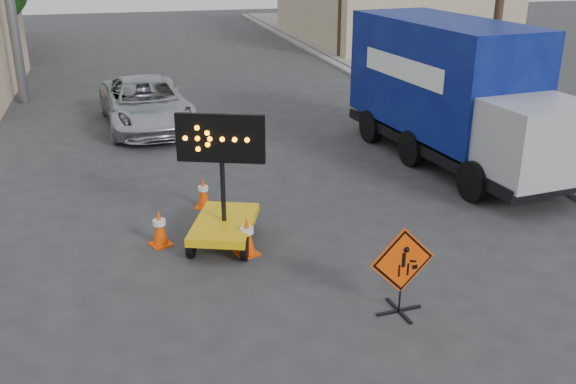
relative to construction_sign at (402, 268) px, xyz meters
name	(u,v)px	position (x,y,z in m)	size (l,w,h in m)	color
ground	(361,355)	(-1.02, -0.95, -0.80)	(100.00, 100.00, 0.00)	#2D2D30
curb_right	(397,97)	(6.18, 14.05, -0.74)	(0.40, 60.00, 0.12)	gray
sidewalk_right	(451,93)	(8.48, 14.05, -0.72)	(4.00, 60.00, 0.15)	gray
building_right_far	(386,0)	(11.98, 29.05, 1.50)	(10.00, 14.00, 4.60)	#C8B391
construction_sign	(402,268)	(0.00, 0.00, 0.00)	(1.13, 0.80, 1.50)	black
arrow_board	(224,216)	(-2.31, 3.23, -0.19)	(1.71, 2.15, 2.67)	#EBB70D
pickup_truck	(146,103)	(-3.28, 12.40, -0.02)	(2.56, 5.55, 1.54)	silver
box_truck	(452,100)	(4.44, 6.76, 0.89)	(3.13, 8.03, 3.71)	black
cone_a	(247,236)	(-1.97, 2.65, -0.40)	(0.51, 0.51, 0.79)	#F74605
cone_b	(159,227)	(-3.55, 3.50, -0.41)	(0.50, 0.50, 0.76)	#F74605
cone_c	(203,192)	(-2.45, 5.21, -0.44)	(0.47, 0.47, 0.71)	#F74605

